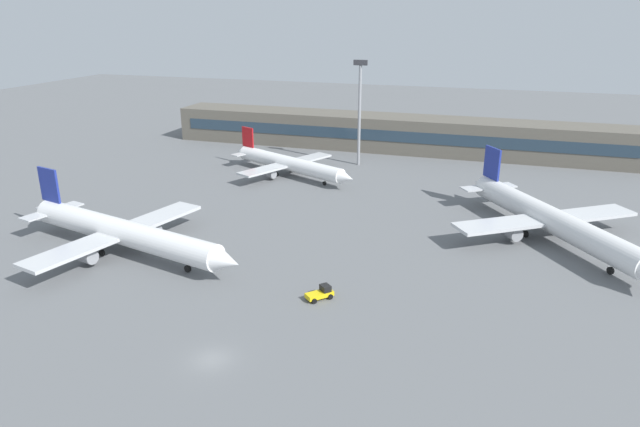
% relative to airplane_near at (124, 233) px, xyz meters
% --- Properties ---
extents(ground_plane, '(400.00, 400.00, 0.00)m').
position_rel_airplane_near_xyz_m(ground_plane, '(26.02, 18.49, -3.38)').
color(ground_plane, slate).
extents(terminal_building, '(121.21, 12.13, 9.00)m').
position_rel_airplane_near_xyz_m(terminal_building, '(26.02, 80.92, 1.12)').
color(terminal_building, '#5B564C').
rests_on(terminal_building, ground_plane).
extents(airplane_near, '(44.24, 31.36, 11.08)m').
position_rel_airplane_near_xyz_m(airplane_near, '(0.00, 0.00, 0.00)').
color(airplane_near, white).
rests_on(airplane_near, ground_plane).
extents(airplane_mid, '(30.45, 39.81, 11.44)m').
position_rel_airplane_near_xyz_m(airplane_mid, '(62.25, 25.53, 0.11)').
color(airplane_mid, silver).
rests_on(airplane_mid, ground_plane).
extents(airplane_far, '(34.59, 24.98, 9.16)m').
position_rel_airplane_near_xyz_m(airplane_far, '(8.57, 48.53, -0.58)').
color(airplane_far, white).
rests_on(airplane_far, ground_plane).
extents(baggage_tug_yellow, '(3.55, 3.66, 1.75)m').
position_rel_airplane_near_xyz_m(baggage_tug_yellow, '(32.96, -4.80, -2.58)').
color(baggage_tug_yellow, yellow).
rests_on(baggage_tug_yellow, ground_plane).
extents(floodlight_tower_west, '(3.20, 0.80, 24.61)m').
position_rel_airplane_near_xyz_m(floodlight_tower_west, '(20.72, 63.10, 10.93)').
color(floodlight_tower_west, gray).
rests_on(floodlight_tower_west, ground_plane).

